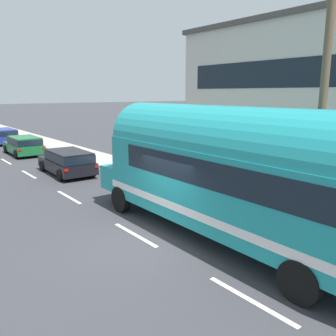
# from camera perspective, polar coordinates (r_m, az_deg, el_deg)

# --- Properties ---
(ground_plane) EXTENTS (300.00, 300.00, 0.00)m
(ground_plane) POSITION_cam_1_polar(r_m,az_deg,el_deg) (10.96, -3.22, -12.01)
(ground_plane) COLOR #38383D
(lane_markings) EXTENTS (4.02, 80.00, 0.01)m
(lane_markings) POSITION_cam_1_polar(r_m,az_deg,el_deg) (22.83, -15.84, 0.37)
(lane_markings) COLOR silver
(lane_markings) RESTS_ON ground
(sidewalk_slab) EXTENTS (2.49, 90.00, 0.15)m
(sidewalk_slab) POSITION_cam_1_polar(r_m,az_deg,el_deg) (21.65, -7.39, 0.30)
(sidewalk_slab) COLOR #ADA89E
(sidewalk_slab) RESTS_ON ground
(utility_pole) EXTENTS (1.80, 0.24, 8.50)m
(utility_pole) POSITION_cam_1_polar(r_m,az_deg,el_deg) (11.41, 24.03, 10.82)
(utility_pole) COLOR brown
(utility_pole) RESTS_ON ground
(painted_bus) EXTENTS (2.67, 12.12, 4.12)m
(painted_bus) POSITION_cam_1_polar(r_m,az_deg,el_deg) (10.23, 11.42, -0.40)
(painted_bus) COLOR teal
(painted_bus) RESTS_ON ground
(car_lead) EXTENTS (2.14, 4.47, 1.37)m
(car_lead) POSITION_cam_1_polar(r_m,az_deg,el_deg) (20.25, -16.04, 1.17)
(car_lead) COLOR black
(car_lead) RESTS_ON ground
(car_second) EXTENTS (2.05, 4.38, 1.37)m
(car_second) POSITION_cam_1_polar(r_m,az_deg,el_deg) (27.78, -22.45, 3.57)
(car_second) COLOR #196633
(car_second) RESTS_ON ground
(car_third) EXTENTS (1.99, 4.33, 1.37)m
(car_third) POSITION_cam_1_polar(r_m,az_deg,el_deg) (34.70, -25.36, 4.87)
(car_third) COLOR navy
(car_third) RESTS_ON ground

